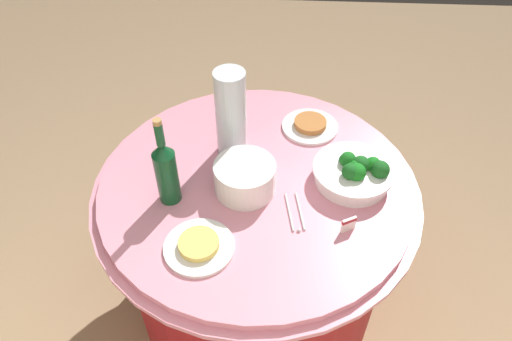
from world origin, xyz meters
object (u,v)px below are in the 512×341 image
(serving_tongs, at_px, (295,213))
(label_placard_front, at_px, (349,224))
(broccoli_bowl, at_px, (354,172))
(decorative_fruit_vase, at_px, (231,116))
(wine_bottle, at_px, (166,171))
(plate_stack, at_px, (245,177))
(food_plate_peanuts, at_px, (310,125))
(food_plate_noodles, at_px, (199,246))

(serving_tongs, xyz_separation_m, label_placard_front, (-0.17, 0.06, 0.03))
(broccoli_bowl, bearing_deg, decorative_fruit_vase, -17.58)
(wine_bottle, bearing_deg, serving_tongs, 173.51)
(wine_bottle, height_order, serving_tongs, wine_bottle)
(plate_stack, height_order, food_plate_peanuts, plate_stack)
(wine_bottle, distance_m, label_placard_front, 0.60)
(serving_tongs, xyz_separation_m, food_plate_noodles, (0.29, 0.16, 0.01))
(food_plate_peanuts, bearing_deg, serving_tongs, 82.60)
(wine_bottle, xyz_separation_m, food_plate_noodles, (-0.13, 0.20, -0.12))
(serving_tongs, bearing_deg, decorative_fruit_vase, -51.99)
(broccoli_bowl, relative_size, plate_stack, 1.33)
(serving_tongs, relative_size, food_plate_peanuts, 0.76)
(broccoli_bowl, distance_m, food_plate_noodles, 0.59)
(decorative_fruit_vase, bearing_deg, serving_tongs, 128.01)
(plate_stack, xyz_separation_m, food_plate_noodles, (0.12, 0.26, -0.04))
(food_plate_peanuts, height_order, food_plate_noodles, food_plate_peanuts)
(wine_bottle, relative_size, food_plate_peanuts, 1.53)
(label_placard_front, bearing_deg, plate_stack, -25.52)
(wine_bottle, xyz_separation_m, label_placard_front, (-0.59, 0.11, -0.10))
(broccoli_bowl, xyz_separation_m, decorative_fruit_vase, (0.44, -0.14, 0.12))
(plate_stack, bearing_deg, food_plate_peanuts, -123.83)
(plate_stack, bearing_deg, wine_bottle, 12.79)
(decorative_fruit_vase, height_order, serving_tongs, decorative_fruit_vase)
(decorative_fruit_vase, relative_size, serving_tongs, 2.03)
(serving_tongs, distance_m, food_plate_peanuts, 0.45)
(broccoli_bowl, bearing_deg, food_plate_noodles, 32.54)
(serving_tongs, bearing_deg, food_plate_noodles, 27.85)
(plate_stack, distance_m, food_plate_noodles, 0.29)
(food_plate_noodles, bearing_deg, serving_tongs, -152.15)
(food_plate_peanuts, height_order, label_placard_front, label_placard_front)
(plate_stack, height_order, food_plate_noodles, plate_stack)
(wine_bottle, bearing_deg, broccoli_bowl, -169.69)
(serving_tongs, height_order, label_placard_front, label_placard_front)
(broccoli_bowl, bearing_deg, plate_stack, 8.64)
(plate_stack, xyz_separation_m, wine_bottle, (0.25, 0.06, 0.07))
(food_plate_peanuts, bearing_deg, food_plate_noodles, 59.68)
(broccoli_bowl, height_order, decorative_fruit_vase, decorative_fruit_vase)
(wine_bottle, distance_m, decorative_fruit_vase, 0.31)
(food_plate_peanuts, bearing_deg, plate_stack, 56.17)
(decorative_fruit_vase, bearing_deg, food_plate_peanuts, -153.01)
(plate_stack, xyz_separation_m, serving_tongs, (-0.17, 0.10, -0.05))
(plate_stack, bearing_deg, serving_tongs, 148.78)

